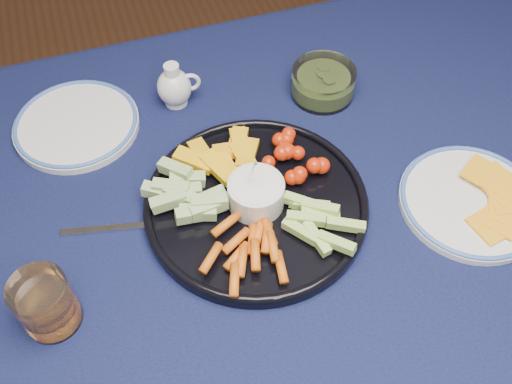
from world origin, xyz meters
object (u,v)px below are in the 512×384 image
object	(u,v)px
juice_tumbler	(47,306)
side_plate_extra	(76,124)
creamer_pitcher	(175,87)
dining_table	(198,285)
cheese_plate	(472,200)
pickle_bowl	(323,84)
crudite_platter	(254,202)

from	to	relation	value
juice_tumbler	side_plate_extra	bearing A→B (deg)	77.60
creamer_pitcher	dining_table	bearing A→B (deg)	-99.42
creamer_pitcher	side_plate_extra	bearing A→B (deg)	-177.49
dining_table	creamer_pitcher	distance (m)	0.36
juice_tumbler	side_plate_extra	xyz separation A→B (m)	(0.08, 0.36, -0.03)
dining_table	juice_tumbler	bearing A→B (deg)	-170.38
creamer_pitcher	side_plate_extra	xyz separation A→B (m)	(-0.18, -0.01, -0.03)
cheese_plate	juice_tumbler	xyz separation A→B (m)	(-0.65, 0.01, 0.03)
pickle_bowl	juice_tumbler	size ratio (longest dim) A/B	1.28
dining_table	side_plate_extra	size ratio (longest dim) A/B	7.63
dining_table	juice_tumbler	size ratio (longest dim) A/B	18.22
crudite_platter	creamer_pitcher	distance (m)	0.28
cheese_plate	side_plate_extra	xyz separation A→B (m)	(-0.57, 0.37, -0.00)
juice_tumbler	side_plate_extra	world-z (taller)	juice_tumbler
cheese_plate	side_plate_extra	distance (m)	0.68
pickle_bowl	side_plate_extra	bearing A→B (deg)	172.96
side_plate_extra	dining_table	bearing A→B (deg)	-68.40
dining_table	juice_tumbler	distance (m)	0.24
pickle_bowl	cheese_plate	distance (m)	0.34
pickle_bowl	juice_tumbler	distance (m)	0.60
crudite_platter	pickle_bowl	bearing A→B (deg)	46.39
crudite_platter	cheese_plate	bearing A→B (deg)	-16.81
side_plate_extra	crudite_platter	bearing A→B (deg)	-47.85
pickle_bowl	cheese_plate	bearing A→B (deg)	-67.94
crudite_platter	cheese_plate	xyz separation A→B (m)	(0.33, -0.10, -0.01)
crudite_platter	side_plate_extra	bearing A→B (deg)	132.15
cheese_plate	juice_tumbler	bearing A→B (deg)	179.18
crudite_platter	cheese_plate	size ratio (longest dim) A/B	1.55
crudite_platter	pickle_bowl	xyz separation A→B (m)	(0.20, 0.21, 0.00)
dining_table	cheese_plate	xyz separation A→B (m)	(0.44, -0.04, 0.10)
pickle_bowl	creamer_pitcher	bearing A→B (deg)	166.50
creamer_pitcher	juice_tumbler	distance (m)	0.45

